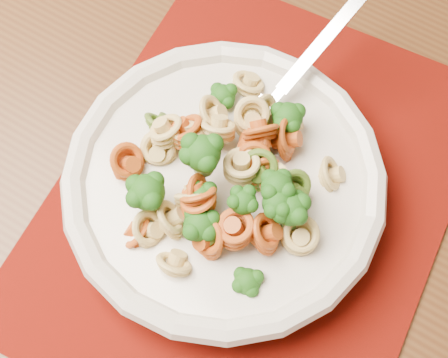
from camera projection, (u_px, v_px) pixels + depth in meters
dining_table at (94, 230)px, 0.60m from camera, size 1.77×1.46×0.70m
placemat at (251, 199)px, 0.52m from camera, size 0.49×0.46×0.00m
pasta_bowl at (224, 184)px, 0.50m from camera, size 0.26×0.26×0.05m
pasta_broccoli_heap at (224, 176)px, 0.48m from camera, size 0.22×0.22×0.06m
fork at (261, 114)px, 0.50m from camera, size 0.18×0.05×0.08m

